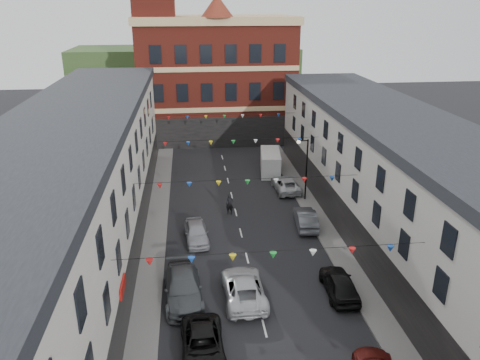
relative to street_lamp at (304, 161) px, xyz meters
name	(u,v)px	position (x,y,z in m)	size (l,w,h in m)	color
ground	(255,289)	(-6.55, -14.00, -3.90)	(160.00, 160.00, 0.00)	black
pavement_left	(150,278)	(-13.45, -12.00, -3.83)	(1.80, 64.00, 0.15)	#605E5B
pavement_right	(347,266)	(0.35, -12.00, -3.83)	(1.80, 64.00, 0.15)	#605E5B
terrace_left	(62,217)	(-18.33, -13.00, 1.44)	(8.40, 56.00, 10.70)	beige
terrace_right	(428,207)	(5.23, -13.00, 0.95)	(8.40, 56.00, 9.70)	#B3B2A8
civic_building	(216,77)	(-6.55, 23.95, 4.23)	(20.60, 13.30, 18.50)	maroon
clock_tower	(155,26)	(-14.05, 21.00, 11.03)	(5.60, 5.60, 30.00)	maroon
distant_hill	(186,75)	(-10.55, 48.00, 1.10)	(40.00, 14.00, 10.00)	#2F4B23
street_lamp	(304,161)	(0.00, 0.00, 0.00)	(1.10, 0.36, 6.00)	black
car_left_c	(203,345)	(-10.15, -19.82, -3.22)	(2.26, 4.91, 1.36)	black
car_left_d	(183,287)	(-11.19, -14.56, -3.08)	(2.32, 5.70, 1.66)	#45494D
car_left_e	(196,232)	(-10.17, -6.94, -3.16)	(1.76, 4.37, 1.49)	#9C9DA5
car_right_d	(339,284)	(-1.25, -15.16, -3.14)	(1.81, 4.51, 1.53)	black
car_right_e	(306,218)	(-1.05, -5.41, -3.16)	(1.58, 4.52, 1.49)	#51545A
car_right_f	(286,184)	(-1.05, 2.61, -3.21)	(2.30, 4.98, 1.38)	silver
moving_car	(244,288)	(-7.39, -14.91, -3.14)	(2.53, 5.48, 1.52)	#B9BCC1
white_van	(270,162)	(-1.69, 8.12, -2.73)	(2.04, 5.30, 2.35)	silver
pedestrian	(230,204)	(-7.11, -2.18, -2.98)	(0.68, 0.44, 1.85)	black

